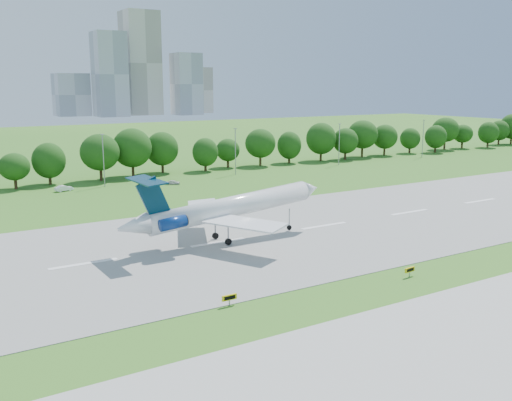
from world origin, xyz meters
name	(u,v)px	position (x,y,z in m)	size (l,w,h in m)	color
ground	(442,266)	(0.00, 0.00, 0.00)	(600.00, 600.00, 0.00)	#2A651A
runway	(324,226)	(0.00, 25.00, 0.04)	(400.00, 45.00, 0.08)	gray
tree_line	(167,151)	(0.00, 92.00, 6.19)	(288.40, 8.40, 10.40)	#382314
light_poles	(174,155)	(-2.50, 82.00, 6.34)	(175.90, 0.25, 12.19)	gray
skyline	(137,76)	(100.16, 390.61, 30.46)	(127.00, 52.00, 80.00)	#B2B2B7
airliner	(222,208)	(-19.33, 24.95, 5.29)	(34.29, 24.93, 10.92)	white
taxi_sign_left	(229,298)	(-30.46, 2.41, 0.91)	(1.76, 0.24, 1.24)	gray
taxi_sign_centre	(410,270)	(-6.93, -0.86, 0.88)	(1.71, 0.37, 1.19)	gray
service_vehicle_a	(64,188)	(-29.60, 80.68, 0.66)	(1.39, 3.99, 1.31)	white
service_vehicle_b	(173,182)	(-5.31, 76.12, 0.54)	(1.27, 3.15, 1.07)	silver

